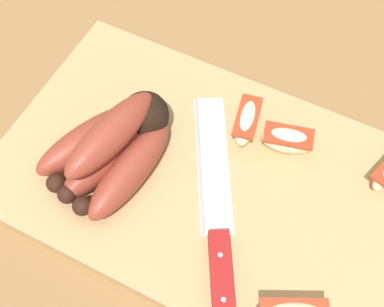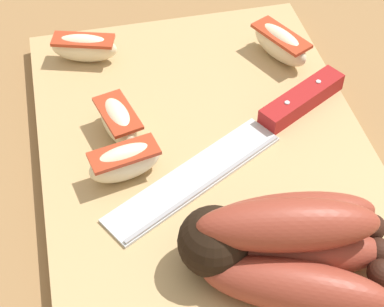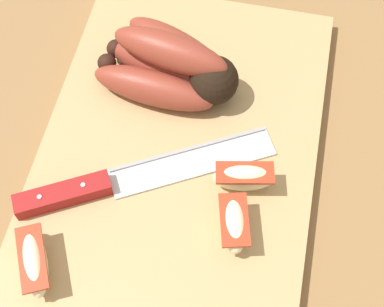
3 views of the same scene
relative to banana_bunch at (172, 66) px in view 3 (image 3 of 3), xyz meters
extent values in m
plane|color=olive|center=(-0.12, -0.03, -0.05)|extent=(6.00, 6.00, 0.00)
cube|color=tan|center=(-0.10, -0.03, -0.04)|extent=(0.48, 0.30, 0.02)
sphere|color=black|center=(-0.01, -0.05, 0.00)|extent=(0.06, 0.06, 0.06)
ellipsoid|color=brown|center=(0.03, 0.00, -0.01)|extent=(0.09, 0.14, 0.04)
sphere|color=black|center=(0.04, 0.07, -0.01)|extent=(0.02, 0.02, 0.02)
ellipsoid|color=brown|center=(0.00, 0.01, -0.01)|extent=(0.07, 0.15, 0.04)
sphere|color=black|center=(0.02, 0.07, -0.01)|extent=(0.02, 0.02, 0.02)
ellipsoid|color=brown|center=(-0.03, 0.02, -0.01)|extent=(0.05, 0.14, 0.04)
sphere|color=black|center=(-0.01, 0.08, -0.01)|extent=(0.02, 0.02, 0.02)
ellipsoid|color=brown|center=(0.00, 0.00, 0.02)|extent=(0.07, 0.14, 0.04)
cube|color=silver|center=(-0.10, -0.04, -0.03)|extent=(0.12, 0.17, 0.00)
cube|color=#99999E|center=(-0.09, -0.04, -0.02)|extent=(0.09, 0.16, 0.00)
cube|color=maroon|center=(-0.17, 0.08, -0.02)|extent=(0.07, 0.10, 0.02)
cylinder|color=#B2B2B7|center=(-0.18, 0.10, -0.01)|extent=(0.01, 0.01, 0.00)
cylinder|color=#B2B2B7|center=(-0.16, 0.06, -0.01)|extent=(0.01, 0.01, 0.00)
ellipsoid|color=beige|center=(-0.25, 0.08, -0.01)|extent=(0.07, 0.05, 0.03)
cube|color=#B2381E|center=(-0.25, 0.08, 0.00)|extent=(0.07, 0.05, 0.00)
ellipsoid|color=beige|center=(-0.11, -0.10, -0.01)|extent=(0.04, 0.07, 0.04)
cube|color=#B2381E|center=(-0.11, -0.10, 0.00)|extent=(0.04, 0.06, 0.00)
ellipsoid|color=beige|center=(-0.17, -0.10, -0.01)|extent=(0.07, 0.04, 0.03)
cube|color=#B2381E|center=(-0.17, -0.10, 0.00)|extent=(0.06, 0.04, 0.00)
camera|label=1|loc=(-0.21, 0.23, 0.50)|focal=49.20mm
camera|label=2|loc=(0.25, -0.13, 0.39)|focal=59.35mm
camera|label=3|loc=(-0.39, -0.10, 0.52)|focal=54.01mm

